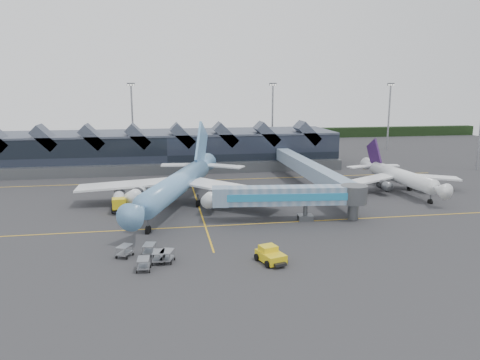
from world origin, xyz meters
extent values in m
plane|color=#262628|center=(0.00, 0.00, 0.00)|extent=(260.00, 260.00, 0.00)
cube|color=gold|center=(0.00, -8.00, 0.01)|extent=(120.00, 0.25, 0.01)
cube|color=gold|center=(0.00, 28.00, 0.01)|extent=(120.00, 0.25, 0.01)
cube|color=gold|center=(0.00, 10.00, 0.01)|extent=(0.25, 60.00, 0.01)
cube|color=black|center=(0.00, 110.00, 2.00)|extent=(260.00, 4.00, 4.00)
cube|color=black|center=(-5.00, 48.00, 4.50)|extent=(90.00, 20.00, 9.00)
cube|color=#434A5A|center=(-5.00, 48.00, 9.20)|extent=(90.00, 20.00, 0.60)
cube|color=#585B5F|center=(-5.00, 37.00, 1.30)|extent=(90.00, 2.50, 2.60)
cube|color=#434A5A|center=(-34.00, 41.00, 9.30)|extent=(6.43, 6.00, 6.43)
cube|color=#434A5A|center=(-23.00, 41.00, 9.30)|extent=(6.43, 6.00, 6.43)
cube|color=#434A5A|center=(-12.00, 41.00, 9.30)|extent=(6.43, 6.00, 6.43)
cube|color=#434A5A|center=(-1.00, 41.00, 9.30)|extent=(6.43, 6.00, 6.43)
cube|color=#434A5A|center=(10.00, 41.00, 9.30)|extent=(6.43, 6.00, 6.43)
cube|color=#434A5A|center=(21.00, 41.00, 9.30)|extent=(6.43, 6.00, 6.43)
cube|color=#434A5A|center=(32.00, 41.00, 9.30)|extent=(6.43, 6.00, 6.43)
cylinder|color=gray|center=(-15.00, 72.00, 11.00)|extent=(0.56, 0.56, 22.00)
cube|color=#585B5F|center=(-15.00, 72.00, 22.00)|extent=(2.40, 0.50, 0.90)
cylinder|color=gray|center=(30.00, 72.00, 11.00)|extent=(0.56, 0.56, 22.00)
cube|color=#585B5F|center=(30.00, 72.00, 22.00)|extent=(2.40, 0.50, 0.90)
cylinder|color=gray|center=(70.00, 70.00, 11.00)|extent=(0.56, 0.56, 22.00)
cube|color=#585B5F|center=(70.00, 70.00, 22.00)|extent=(2.40, 0.50, 0.90)
cylinder|color=#638DC9|center=(-3.79, 4.37, 4.31)|extent=(14.39, 31.90, 3.99)
cone|color=#638DC9|center=(-10.01, -13.54, 4.31)|extent=(5.59, 6.55, 3.99)
cube|color=black|center=(-10.24, -14.20, 5.15)|extent=(1.54, 0.81, 0.48)
cone|color=#638DC9|center=(2.73, 23.16, 4.61)|extent=(6.20, 8.30, 3.99)
cube|color=white|center=(-13.00, 9.00, 3.61)|extent=(18.28, 6.37, 1.32)
cube|color=white|center=(6.30, 2.30, 3.61)|extent=(18.11, 15.76, 1.32)
cylinder|color=white|center=(-10.99, 4.42, 2.61)|extent=(4.16, 6.06, 2.48)
cylinder|color=white|center=(1.88, -0.04, 2.61)|extent=(4.16, 6.06, 2.48)
cube|color=#638DC9|center=(2.12, 21.42, 8.78)|extent=(3.80, 9.82, 11.01)
cube|color=white|center=(-2.37, 23.47, 4.61)|extent=(8.58, 3.97, 0.26)
cube|color=white|center=(6.92, 20.24, 4.61)|extent=(8.74, 7.26, 0.26)
cylinder|color=#585B5F|center=(-8.80, -10.05, 1.16)|extent=(0.29, 0.29, 2.31)
cylinder|color=#585B5F|center=(-6.55, 6.80, 1.16)|extent=(0.29, 0.29, 2.31)
cylinder|color=#585B5F|center=(-0.13, 4.57, 1.16)|extent=(0.29, 0.29, 2.31)
cylinder|color=black|center=(-8.80, -10.05, 0.42)|extent=(0.93, 1.55, 1.48)
cylinder|color=white|center=(42.40, 9.16, 3.24)|extent=(4.27, 21.17, 3.00)
cone|color=white|center=(43.14, -3.13, 3.24)|extent=(3.22, 3.78, 3.00)
cube|color=black|center=(43.17, -3.58, 3.87)|extent=(1.16, 0.40, 0.48)
cone|color=white|center=(41.61, 22.05, 3.47)|extent=(3.29, 4.98, 3.00)
cube|color=white|center=(35.32, 9.69, 2.71)|extent=(13.06, 8.21, 1.00)
cube|color=white|center=(49.35, 10.54, 2.71)|extent=(13.07, 6.91, 1.00)
cylinder|color=#585B5F|center=(37.81, 7.37, 1.96)|extent=(2.08, 3.71, 1.86)
cylinder|color=#585B5F|center=(47.16, 7.94, 1.96)|extent=(2.08, 3.71, 1.86)
cube|color=#311746|center=(41.68, 20.85, 6.24)|extent=(0.86, 6.76, 7.32)
cube|color=white|center=(38.29, 20.94, 3.47)|extent=(6.09, 3.73, 0.25)
cube|color=white|center=(45.04, 21.35, 3.47)|extent=(6.01, 3.11, 0.25)
cylinder|color=#585B5F|center=(43.00, -0.73, 0.87)|extent=(0.28, 0.28, 1.74)
cylinder|color=#585B5F|center=(39.79, 9.90, 0.87)|extent=(0.28, 0.28, 1.74)
cylinder|color=#585B5F|center=(44.89, 10.21, 0.87)|extent=(0.28, 0.28, 1.74)
cylinder|color=black|center=(43.00, -0.73, 0.31)|extent=(0.52, 1.14, 1.11)
cube|color=#6588A9|center=(13.59, -7.03, 4.25)|extent=(20.12, 4.99, 2.89)
cube|color=teal|center=(13.43, -8.56, 4.25)|extent=(19.83, 2.14, 1.20)
cube|color=#6588A9|center=(2.69, -5.92, 4.25)|extent=(2.90, 3.43, 2.99)
cylinder|color=#585B5F|center=(16.56, -7.33, 2.12)|extent=(0.70, 0.70, 4.25)
cube|color=#585B5F|center=(16.56, -7.33, 0.45)|extent=(2.58, 2.22, 0.90)
cylinder|color=black|center=(15.57, -7.23, 0.35)|extent=(0.49, 0.93, 0.90)
cylinder|color=black|center=(17.55, -7.43, 0.35)|extent=(0.49, 0.93, 0.90)
cylinder|color=#585B5F|center=(24.49, -8.14, 4.25)|extent=(4.38, 4.38, 2.99)
cylinder|color=#585B5F|center=(24.49, -8.14, 2.12)|extent=(1.79, 1.79, 4.25)
cube|color=black|center=(-14.14, 5.01, 0.71)|extent=(2.85, 8.64, 0.47)
cube|color=yellow|center=(-13.92, 1.81, 1.70)|extent=(2.40, 2.23, 2.08)
cube|color=black|center=(-13.86, 1.06, 2.17)|extent=(2.08, 0.29, 0.94)
cylinder|color=silver|center=(-14.22, 6.14, 1.98)|extent=(2.55, 5.61, 2.17)
sphere|color=silver|center=(-14.41, 8.88, 1.98)|extent=(2.08, 2.08, 2.08)
sphere|color=silver|center=(-14.03, 3.41, 1.98)|extent=(2.08, 2.08, 2.08)
cylinder|color=black|center=(-15.12, 2.11, 0.47)|extent=(0.40, 0.96, 0.94)
cylinder|color=black|center=(-12.76, 2.27, 0.47)|extent=(0.40, 0.96, 0.94)
cylinder|color=black|center=(-15.35, 5.40, 0.47)|extent=(0.40, 0.96, 0.94)
cylinder|color=black|center=(-12.99, 5.57, 0.47)|extent=(0.40, 0.96, 0.94)
cylinder|color=black|center=(-15.51, 7.76, 0.47)|extent=(0.40, 0.96, 0.94)
cylinder|color=black|center=(-13.16, 7.92, 0.47)|extent=(0.40, 0.96, 0.94)
cube|color=yellow|center=(6.66, -24.56, 0.78)|extent=(3.51, 4.54, 1.11)
cube|color=yellow|center=(6.46, -23.92, 1.61)|extent=(2.43, 2.29, 0.78)
cube|color=black|center=(7.28, -26.57, 0.50)|extent=(1.75, 1.31, 0.33)
cylinder|color=black|center=(5.83, -26.21, 0.44)|extent=(0.58, 0.95, 0.89)
cylinder|color=black|center=(8.27, -25.45, 0.44)|extent=(0.58, 0.95, 0.89)
cylinder|color=black|center=(5.04, -23.67, 0.44)|extent=(0.58, 0.95, 0.89)
cylinder|color=black|center=(7.48, -22.91, 0.44)|extent=(0.58, 0.95, 0.89)
cube|color=gray|center=(-8.41, -19.55, 0.55)|extent=(1.82, 2.43, 0.15)
cube|color=gray|center=(-8.41, -19.55, 1.49)|extent=(1.82, 2.43, 0.08)
cylinder|color=black|center=(-7.52, -18.93, 0.18)|extent=(0.19, 0.38, 0.36)
cube|color=gray|center=(-6.19, -22.36, 0.55)|extent=(2.00, 2.51, 0.15)
cube|color=gray|center=(-6.19, -22.36, 1.49)|extent=(2.00, 2.51, 0.08)
cylinder|color=black|center=(-5.23, -21.83, 0.18)|extent=(0.22, 0.38, 0.36)
cube|color=gray|center=(-11.56, -19.58, 0.55)|extent=(2.22, 2.58, 0.15)
cube|color=gray|center=(-11.56, -19.58, 1.49)|extent=(2.22, 2.58, 0.08)
cylinder|color=black|center=(-10.54, -19.20, 0.18)|extent=(0.27, 0.37, 0.36)
cube|color=gray|center=(-8.99, -24.59, 0.55)|extent=(1.52, 2.27, 0.15)
cube|color=gray|center=(-8.99, -24.59, 1.49)|extent=(1.52, 2.27, 0.08)
cylinder|color=black|center=(-8.20, -23.84, 0.18)|extent=(0.14, 0.36, 0.36)
cube|color=gray|center=(-7.20, -22.45, 0.55)|extent=(1.65, 2.34, 0.15)
cube|color=gray|center=(-7.20, -22.45, 1.49)|extent=(1.65, 2.34, 0.08)
cylinder|color=black|center=(-6.36, -21.75, 0.18)|extent=(0.16, 0.37, 0.36)
camera|label=1|loc=(-6.45, -78.57, 21.89)|focal=35.00mm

